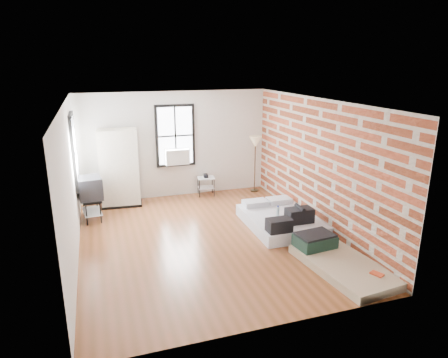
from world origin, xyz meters
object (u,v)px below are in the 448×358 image
object	(u,v)px
mattress_main	(281,219)
wardrobe	(119,168)
mattress_bare	(336,259)
side_table	(206,181)
floor_lamp	(255,145)
tv_stand	(90,189)

from	to	relation	value
mattress_main	wardrobe	bearing A→B (deg)	142.61
wardrobe	mattress_main	bearing A→B (deg)	-32.88
mattress_bare	side_table	xyz separation A→B (m)	(-1.16, 4.52, 0.27)
side_table	floor_lamp	world-z (taller)	floor_lamp
mattress_bare	tv_stand	world-z (taller)	tv_stand
mattress_main	mattress_bare	size ratio (longest dim) A/B	0.96
floor_lamp	tv_stand	world-z (taller)	floor_lamp
mattress_main	wardrobe	size ratio (longest dim) A/B	1.00
mattress_bare	tv_stand	distance (m)	5.54
mattress_bare	side_table	distance (m)	4.67
floor_lamp	wardrobe	bearing A→B (deg)	180.00
wardrobe	tv_stand	distance (m)	1.10
wardrobe	tv_stand	bearing A→B (deg)	-126.87
wardrobe	tv_stand	world-z (taller)	wardrobe
mattress_bare	side_table	world-z (taller)	side_table
mattress_main	tv_stand	bearing A→B (deg)	156.95
mattress_main	side_table	size ratio (longest dim) A/B	3.26
mattress_main	floor_lamp	bearing A→B (deg)	81.43
wardrobe	side_table	world-z (taller)	wardrobe
wardrobe	mattress_bare	bearing A→B (deg)	-47.50
side_table	floor_lamp	bearing A→B (deg)	-2.87
floor_lamp	side_table	bearing A→B (deg)	177.13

